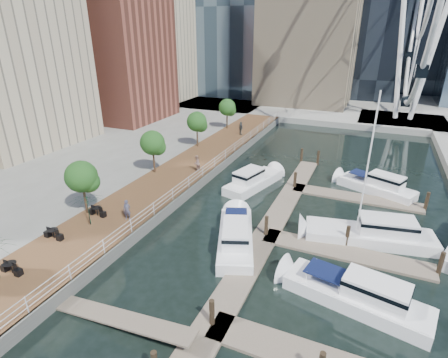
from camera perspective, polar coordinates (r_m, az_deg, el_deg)
ground at (r=23.37m, az=-6.73°, el=-17.37°), size 520.00×520.00×0.00m
boardwalk at (r=38.22m, az=-7.35°, el=0.42°), size 6.00×60.00×1.00m
seawall at (r=36.87m, az=-3.33°, el=-0.29°), size 0.25×60.00×1.00m
land_inland at (r=56.44m, az=-31.81°, el=4.57°), size 48.00×90.00×1.00m
land_far at (r=118.42m, az=19.39°, el=14.74°), size 200.00×114.00×1.00m
pier at (r=68.86m, az=27.01°, el=8.34°), size 14.00×12.00×1.00m
railing at (r=36.52m, az=-3.50°, el=1.21°), size 0.10×60.00×1.05m
floating_docks at (r=29.09m, az=17.52°, el=-8.26°), size 16.00×34.00×2.60m
midrise_condos at (r=60.10m, az=-23.67°, el=19.68°), size 19.00×67.00×28.00m
street_trees at (r=37.41m, az=-11.61°, el=5.80°), size 2.60×42.60×4.60m
cafe_tables at (r=27.46m, az=-28.61°, el=-10.09°), size 2.50×13.70×0.74m
yacht_foreground at (r=23.55m, az=20.48°, el=-18.56°), size 9.48×4.29×2.15m
pedestrian_near at (r=29.17m, az=-15.56°, el=-4.87°), size 0.70×0.55×1.69m
pedestrian_mid at (r=37.92m, az=-4.49°, el=2.58°), size 0.72×0.89×1.75m
pedestrian_far at (r=51.61m, az=2.76°, el=8.30°), size 1.18×1.06×1.93m
moored_yachts at (r=29.72m, az=22.02°, el=-9.35°), size 26.00×34.53×11.50m
cafe_seating at (r=25.81m, az=-31.27°, el=-10.60°), size 3.89×16.63×2.56m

